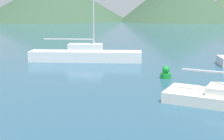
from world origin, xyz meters
name	(u,v)px	position (x,y,z in m)	size (l,w,h in m)	color
sailboat_middle	(86,55)	(-1.72, 23.47, 0.51)	(8.59, 1.74, 7.49)	white
buoy_marker	(166,73)	(3.72, 17.80, 0.30)	(0.63, 0.63, 0.73)	green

